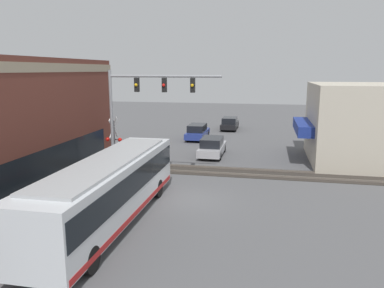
{
  "coord_description": "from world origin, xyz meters",
  "views": [
    {
      "loc": [
        -19.16,
        -4.17,
        6.98
      ],
      "look_at": [
        4.7,
        0.67,
        2.15
      ],
      "focal_mm": 35.0,
      "sensor_mm": 36.0,
      "label": 1
    }
  ],
  "objects_px": {
    "parked_car_black": "(230,124)",
    "city_bus": "(109,188)",
    "parked_car_silver": "(212,147)",
    "crossing_signal": "(114,140)",
    "parked_car_blue": "(197,132)"
  },
  "relations": [
    {
      "from": "parked_car_silver",
      "to": "parked_car_black",
      "type": "height_order",
      "value": "parked_car_silver"
    },
    {
      "from": "city_bus",
      "to": "parked_car_blue",
      "type": "bearing_deg",
      "value": -0.0
    },
    {
      "from": "parked_car_black",
      "to": "city_bus",
      "type": "bearing_deg",
      "value": 174.85
    },
    {
      "from": "parked_car_black",
      "to": "crossing_signal",
      "type": "bearing_deg",
      "value": 164.01
    },
    {
      "from": "parked_car_blue",
      "to": "parked_car_silver",
      "type": "bearing_deg",
      "value": -160.13
    },
    {
      "from": "parked_car_blue",
      "to": "parked_car_black",
      "type": "relative_size",
      "value": 1.02
    },
    {
      "from": "parked_car_silver",
      "to": "parked_car_black",
      "type": "relative_size",
      "value": 1.01
    },
    {
      "from": "crossing_signal",
      "to": "parked_car_blue",
      "type": "relative_size",
      "value": 0.78
    },
    {
      "from": "crossing_signal",
      "to": "parked_car_black",
      "type": "height_order",
      "value": "crossing_signal"
    },
    {
      "from": "crossing_signal",
      "to": "parked_car_black",
      "type": "xyz_separation_m",
      "value": [
        20.51,
        -5.88,
        -1.61
      ]
    },
    {
      "from": "city_bus",
      "to": "parked_car_black",
      "type": "height_order",
      "value": "city_bus"
    },
    {
      "from": "city_bus",
      "to": "parked_car_silver",
      "type": "relative_size",
      "value": 2.54
    },
    {
      "from": "city_bus",
      "to": "crossing_signal",
      "type": "relative_size",
      "value": 3.19
    },
    {
      "from": "city_bus",
      "to": "parked_car_silver",
      "type": "height_order",
      "value": "city_bus"
    },
    {
      "from": "crossing_signal",
      "to": "parked_car_silver",
      "type": "relative_size",
      "value": 0.79
    }
  ]
}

